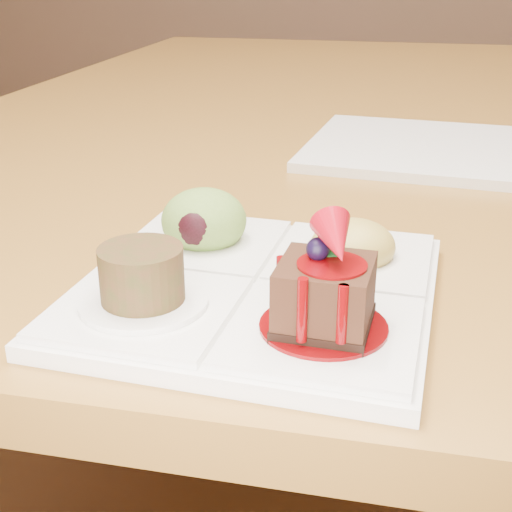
# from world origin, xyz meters

# --- Properties ---
(ground) EXTENTS (6.00, 6.00, 0.00)m
(ground) POSITION_xyz_m (0.00, 0.00, 0.00)
(ground) COLOR #5C331A
(dining_table) EXTENTS (1.00, 1.80, 0.75)m
(dining_table) POSITION_xyz_m (0.00, 0.00, 0.68)
(dining_table) COLOR brown
(dining_table) RESTS_ON ground
(sampler_plate) EXTENTS (0.27, 0.27, 0.10)m
(sampler_plate) POSITION_xyz_m (0.11, -0.75, 0.77)
(sampler_plate) COLOR white
(sampler_plate) RESTS_ON dining_table
(second_plate) EXTENTS (0.30, 0.30, 0.01)m
(second_plate) POSITION_xyz_m (0.22, -0.30, 0.76)
(second_plate) COLOR white
(second_plate) RESTS_ON dining_table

